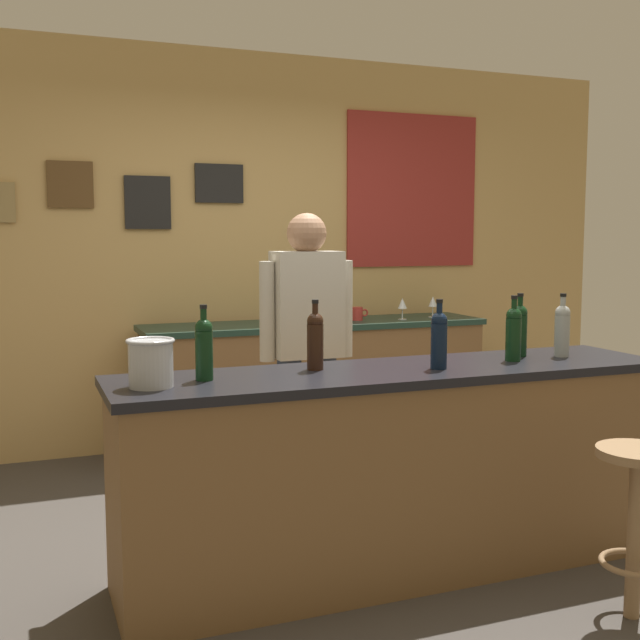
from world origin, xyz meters
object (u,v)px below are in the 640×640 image
wine_bottle_a (204,347)px  wine_bottle_c (439,338)px  wine_bottle_e (520,328)px  coffee_mug (358,314)px  wine_glass_b (402,304)px  wine_glass_c (433,302)px  ice_bucket (151,362)px  bartender (307,343)px  wine_bottle_b (315,339)px  wine_glass_a (309,307)px  bar_stool (636,504)px  wine_bottle_f (562,329)px  wine_bottle_d (513,332)px

wine_bottle_a → wine_bottle_c: size_ratio=1.00×
wine_bottle_e → coffee_mug: wine_bottle_e is taller
wine_glass_b → wine_glass_c: same height
ice_bucket → bartender: bearing=41.8°
wine_bottle_c → wine_bottle_e: same height
wine_glass_b → wine_bottle_a: bearing=-134.4°
wine_bottle_b → wine_glass_b: bearing=53.3°
wine_bottle_a → wine_glass_a: 2.28m
bar_stool → wine_glass_b: bearing=82.3°
wine_bottle_f → wine_glass_a: (-0.57, 1.97, -0.05)m
wine_bottle_d → wine_glass_c: bearing=70.3°
wine_bottle_c → wine_bottle_f: same height
bar_stool → ice_bucket: 1.96m
wine_bottle_a → ice_bucket: 0.24m
wine_bottle_a → wine_bottle_b: bearing=7.8°
wine_bottle_d → wine_bottle_e: (0.11, 0.11, 0.00)m
bartender → ice_bucket: (-0.96, -0.85, 0.08)m
wine_bottle_b → wine_bottle_d: same height
wine_bottle_e → wine_glass_b: size_ratio=1.97×
bar_stool → wine_bottle_b: bearing=140.7°
coffee_mug → wine_glass_b: bearing=-12.2°
wine_bottle_e → coffee_mug: bearing=89.7°
wine_bottle_c → coffee_mug: size_ratio=2.45×
wine_glass_a → bar_stool: bearing=-82.7°
bar_stool → wine_glass_a: 2.80m
wine_bottle_c → wine_bottle_f: size_ratio=1.00×
wine_glass_a → wine_bottle_c: bearing=-94.5°
bar_stool → wine_glass_c: size_ratio=4.39×
bartender → ice_bucket: bearing=-138.2°
wine_bottle_e → wine_bottle_d: bearing=-135.9°
wine_bottle_c → coffee_mug: bearing=75.3°
bartender → wine_bottle_a: bartender is taller
bartender → wine_bottle_c: (0.29, -0.89, 0.12)m
ice_bucket → wine_glass_a: size_ratio=1.21×
wine_glass_b → bartender: bearing=-135.3°
wine_glass_c → wine_bottle_c: bearing=-118.9°
bartender → wine_bottle_c: bearing=-72.1°
bartender → wine_bottle_e: (0.83, -0.72, 0.12)m
wine_bottle_b → bartender: bearing=72.4°
wine_bottle_b → wine_glass_c: size_ratio=1.97×
bar_stool → ice_bucket: bearing=158.3°
wine_glass_a → wine_bottle_e: bearing=-78.6°
bar_stool → wine_bottle_f: 0.98m
wine_bottle_b → wine_glass_c: (1.67, 1.92, -0.05)m
bartender → wine_glass_c: bearing=39.9°
wine_bottle_c → wine_bottle_f: bearing=7.0°
bartender → wine_glass_b: 1.63m
bartender → wine_glass_a: 1.26m
wine_bottle_a → wine_bottle_b: (0.51, 0.07, 0.00)m
wine_bottle_a → wine_bottle_c: (1.02, -0.10, 0.00)m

